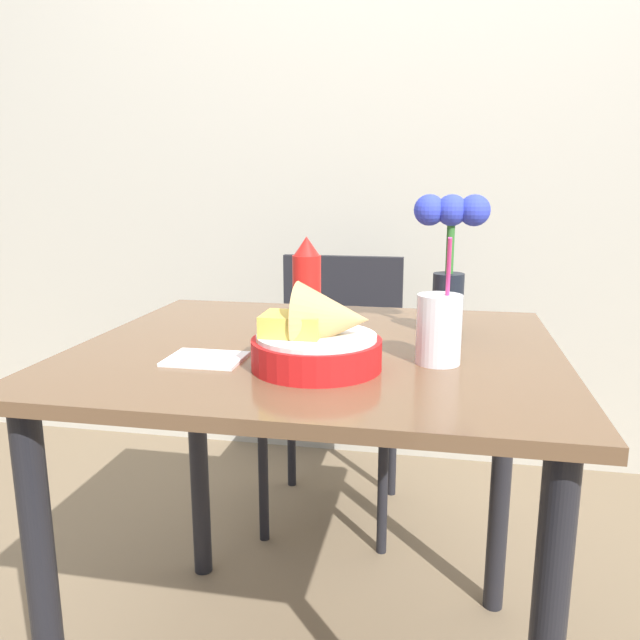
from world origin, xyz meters
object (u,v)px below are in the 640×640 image
(chair_far_window, at_px, (338,362))
(food_basket, at_px, (321,338))
(flower_vase, at_px, (450,249))
(drink_cup, at_px, (439,331))
(ketchup_bottle, at_px, (307,289))

(chair_far_window, bearing_deg, food_basket, -82.39)
(food_basket, bearing_deg, chair_far_window, 97.61)
(food_basket, height_order, flower_vase, flower_vase)
(drink_cup, relative_size, flower_vase, 0.78)
(drink_cup, distance_m, flower_vase, 0.25)
(food_basket, bearing_deg, flower_vase, 53.98)
(ketchup_bottle, distance_m, flower_vase, 0.30)
(food_basket, distance_m, flower_vase, 0.38)
(chair_far_window, height_order, ketchup_bottle, ketchup_bottle)
(drink_cup, bearing_deg, chair_far_window, 110.08)
(food_basket, bearing_deg, drink_cup, 19.71)
(food_basket, relative_size, drink_cup, 1.00)
(chair_far_window, relative_size, flower_vase, 2.94)
(chair_far_window, xyz_separation_m, flower_vase, (0.34, -0.66, 0.45))
(ketchup_bottle, bearing_deg, drink_cup, -27.32)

